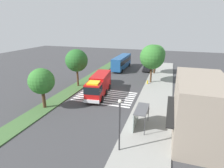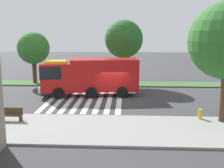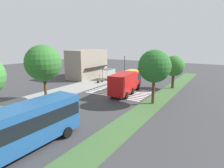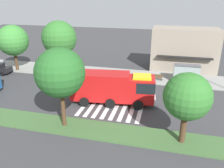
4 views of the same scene
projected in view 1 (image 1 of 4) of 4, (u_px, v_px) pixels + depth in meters
name	position (u px, v px, depth m)	size (l,w,h in m)	color
ground_plane	(110.00, 91.00, 34.64)	(120.00, 120.00, 0.00)	#38383A
sidewalk	(156.00, 96.00, 32.14)	(60.00, 5.63, 0.14)	gray
median_strip	(76.00, 87.00, 36.72)	(60.00, 3.00, 0.14)	#3D6033
crosswalk	(105.00, 96.00, 32.24)	(6.75, 10.25, 0.01)	silver
fire_truck	(99.00, 85.00, 31.97)	(9.74, 3.70, 3.61)	#B71414
parked_car_west	(152.00, 60.00, 60.25)	(4.57, 2.21, 1.84)	navy
parked_car_mid	(147.00, 68.00, 49.18)	(4.45, 2.27, 1.66)	black
transit_bus	(122.00, 62.00, 50.83)	(11.36, 2.99, 3.67)	navy
bus_stop_shelter	(139.00, 113.00, 22.08)	(3.50, 1.40, 2.46)	#4C4C51
bench_near_shelter	(143.00, 109.00, 26.11)	(1.60, 0.50, 0.90)	#4C3823
street_lamp	(120.00, 121.00, 17.34)	(0.36, 0.36, 5.52)	#2D2D30
storefront_building	(199.00, 109.00, 19.96)	(10.23, 5.91, 6.79)	gray
sidewalk_tree_far_west	(155.00, 54.00, 45.34)	(4.82, 4.82, 7.22)	#47301E
sidewalk_tree_west	(152.00, 57.00, 37.88)	(5.13, 5.13, 8.07)	#513823
median_tree_far_west	(77.00, 61.00, 35.77)	(4.42, 4.42, 7.44)	#47301E
median_tree_west	(42.00, 81.00, 26.45)	(3.79, 3.79, 6.06)	#47301E
fire_hydrant	(147.00, 82.00, 38.44)	(0.28, 0.28, 0.70)	gold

